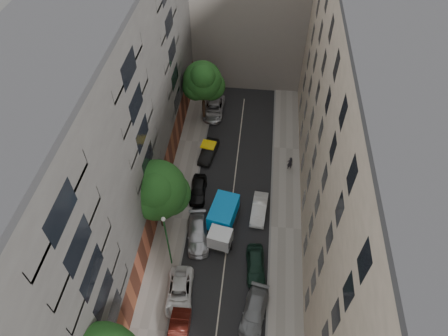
# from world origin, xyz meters

# --- Properties ---
(ground) EXTENTS (120.00, 120.00, 0.00)m
(ground) POSITION_xyz_m (0.00, 0.00, 0.00)
(ground) COLOR #4C4C49
(ground) RESTS_ON ground
(road_surface) EXTENTS (8.00, 44.00, 0.02)m
(road_surface) POSITION_xyz_m (0.00, 0.00, 0.01)
(road_surface) COLOR black
(road_surface) RESTS_ON ground
(sidewalk_left) EXTENTS (3.00, 44.00, 0.15)m
(sidewalk_left) POSITION_xyz_m (-5.50, 0.00, 0.07)
(sidewalk_left) COLOR gray
(sidewalk_left) RESTS_ON ground
(sidewalk_right) EXTENTS (3.00, 44.00, 0.15)m
(sidewalk_right) POSITION_xyz_m (5.50, 0.00, 0.07)
(sidewalk_right) COLOR gray
(sidewalk_right) RESTS_ON ground
(building_left) EXTENTS (8.00, 44.00, 20.00)m
(building_left) POSITION_xyz_m (-11.00, 0.00, 10.00)
(building_left) COLOR #494744
(building_left) RESTS_ON ground
(building_right) EXTENTS (8.00, 44.00, 20.00)m
(building_right) POSITION_xyz_m (11.00, 0.00, 10.00)
(building_right) COLOR #C5B099
(building_right) RESTS_ON ground
(building_endcap) EXTENTS (18.00, 12.00, 18.00)m
(building_endcap) POSITION_xyz_m (0.00, 28.00, 9.00)
(building_endcap) COLOR slate
(building_endcap) RESTS_ON ground
(tarp_truck) EXTENTS (3.14, 5.85, 2.54)m
(tarp_truck) POSITION_xyz_m (-0.60, -0.66, 1.40)
(tarp_truck) COLOR black
(tarp_truck) RESTS_ON ground
(car_left_1) EXTENTS (1.65, 4.39, 1.43)m
(car_left_1) POSITION_xyz_m (-2.91, -11.40, 0.72)
(car_left_1) COLOR #4A140E
(car_left_1) RESTS_ON ground
(car_left_2) EXTENTS (2.57, 4.87, 1.31)m
(car_left_2) POSITION_xyz_m (-3.48, -7.80, 0.65)
(car_left_2) COLOR silver
(car_left_2) RESTS_ON ground
(car_left_3) EXTENTS (2.77, 5.11, 1.41)m
(car_left_3) POSITION_xyz_m (-2.80, -1.97, 0.70)
(car_left_3) COLOR #B1B1B5
(car_left_3) RESTS_ON ground
(car_left_4) EXTENTS (1.77, 4.06, 1.36)m
(car_left_4) POSITION_xyz_m (-3.60, 3.40, 0.68)
(car_left_4) COLOR black
(car_left_4) RESTS_ON ground
(car_left_5) EXTENTS (2.07, 4.25, 1.34)m
(car_left_5) POSITION_xyz_m (-3.26, 9.00, 0.67)
(car_left_5) COLOR black
(car_left_5) RESTS_ON ground
(car_left_6) EXTENTS (2.45, 5.26, 1.46)m
(car_left_6) POSITION_xyz_m (-3.60, 16.60, 0.73)
(car_left_6) COLOR #B7B7BC
(car_left_6) RESTS_ON ground
(car_right_1) EXTENTS (2.55, 4.74, 1.31)m
(car_right_1) POSITION_xyz_m (2.93, -8.80, 0.65)
(car_right_1) COLOR slate
(car_right_1) RESTS_ON ground
(car_right_2) EXTENTS (2.05, 4.26, 1.40)m
(car_right_2) POSITION_xyz_m (2.80, -4.60, 0.70)
(car_right_2) COLOR black
(car_right_2) RESTS_ON ground
(car_right_3) EXTENTS (1.72, 4.17, 1.34)m
(car_right_3) POSITION_xyz_m (2.80, 1.60, 0.67)
(car_right_3) COLOR silver
(car_right_3) RESTS_ON ground
(tree_mid) EXTENTS (5.64, 5.42, 8.11)m
(tree_mid) POSITION_xyz_m (-6.30, -1.03, 5.38)
(tree_mid) COLOR #382619
(tree_mid) RESTS_ON sidewalk_left
(tree_far) EXTENTS (4.82, 4.46, 8.42)m
(tree_far) POSITION_xyz_m (-4.50, 14.73, 5.89)
(tree_far) COLOR #382619
(tree_far) RESTS_ON sidewalk_left
(lamp_post) EXTENTS (0.36, 0.36, 7.06)m
(lamp_post) POSITION_xyz_m (-4.77, -4.93, 4.44)
(lamp_post) COLOR #195724
(lamp_post) RESTS_ON sidewalk_left
(pedestrian) EXTENTS (0.72, 0.59, 1.70)m
(pedestrian) POSITION_xyz_m (5.82, 7.90, 1.00)
(pedestrian) COLOR black
(pedestrian) RESTS_ON sidewalk_right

